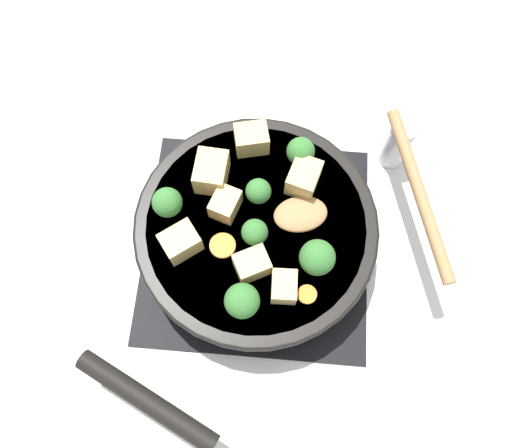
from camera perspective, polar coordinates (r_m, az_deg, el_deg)
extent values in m
plane|color=silver|center=(0.70, 0.00, -2.25)|extent=(2.40, 2.40, 0.00)
cube|color=black|center=(0.70, 0.00, -2.15)|extent=(0.31, 0.31, 0.01)
torus|color=black|center=(0.68, 0.00, -1.74)|extent=(0.24, 0.24, 0.01)
cube|color=black|center=(0.68, 0.00, -1.74)|extent=(0.01, 0.23, 0.01)
cube|color=black|center=(0.68, 0.00, -1.74)|extent=(0.23, 0.01, 0.01)
cylinder|color=black|center=(0.65, 0.00, -0.82)|extent=(0.30, 0.30, 0.05)
cylinder|color=#5B3316|center=(0.65, 0.00, -0.70)|extent=(0.28, 0.28, 0.05)
torus|color=black|center=(0.63, 0.00, -0.13)|extent=(0.31, 0.31, 0.01)
cylinder|color=black|center=(0.61, -12.38, -19.14)|extent=(0.10, 0.18, 0.02)
ellipsoid|color=#A87A4C|center=(0.63, 5.11, 1.14)|extent=(0.06, 0.08, 0.01)
cylinder|color=#A87A4C|center=(0.67, 18.18, 3.45)|extent=(0.24, 0.08, 0.02)
cube|color=#DBB770|center=(0.59, -0.28, -4.66)|extent=(0.05, 0.05, 0.03)
cube|color=#DBB770|center=(0.61, -8.61, -2.07)|extent=(0.05, 0.06, 0.03)
cube|color=#DBB770|center=(0.64, -5.11, 5.94)|extent=(0.05, 0.04, 0.04)
cube|color=#DBB770|center=(0.63, 5.47, 5.28)|extent=(0.05, 0.05, 0.04)
cube|color=#DBB770|center=(0.66, -0.52, 9.69)|extent=(0.04, 0.05, 0.03)
cube|color=#DBB770|center=(0.59, 3.22, -7.17)|extent=(0.04, 0.03, 0.03)
cube|color=#DBB770|center=(0.62, -3.52, 2.30)|extent=(0.05, 0.04, 0.03)
cylinder|color=#709956|center=(0.61, -0.14, -1.50)|extent=(0.01, 0.01, 0.01)
sphere|color=#387533|center=(0.60, -0.15, -0.94)|extent=(0.03, 0.03, 0.03)
cylinder|color=#709956|center=(0.64, -9.82, 1.75)|extent=(0.01, 0.01, 0.01)
sphere|color=#387533|center=(0.62, -10.11, 2.44)|extent=(0.04, 0.04, 0.04)
cylinder|color=#709956|center=(0.59, -1.55, -9.18)|extent=(0.01, 0.01, 0.01)
sphere|color=#387533|center=(0.57, -1.60, -8.77)|extent=(0.04, 0.04, 0.04)
cylinder|color=#709956|center=(0.61, 6.78, -4.41)|extent=(0.01, 0.01, 0.01)
sphere|color=#387533|center=(0.59, 7.02, -3.82)|extent=(0.04, 0.04, 0.04)
cylinder|color=#709956|center=(0.63, 0.29, 3.10)|extent=(0.01, 0.01, 0.01)
sphere|color=#387533|center=(0.62, 0.30, 3.77)|extent=(0.03, 0.03, 0.03)
cylinder|color=#709956|center=(0.66, 4.98, 7.47)|extent=(0.01, 0.01, 0.01)
sphere|color=#387533|center=(0.64, 5.13, 8.28)|extent=(0.04, 0.04, 0.04)
cylinder|color=orange|center=(0.60, 5.85, -8.01)|extent=(0.02, 0.02, 0.01)
cylinder|color=orange|center=(0.62, -3.84, -2.49)|extent=(0.03, 0.03, 0.01)
cylinder|color=white|center=(0.75, 15.74, 8.61)|extent=(0.04, 0.04, 0.07)
cylinder|color=#B7B7BC|center=(0.71, 16.65, 10.27)|extent=(0.03, 0.03, 0.01)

